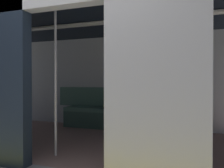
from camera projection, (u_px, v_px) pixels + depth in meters
The scene contains 7 objects.
train_car at pixel (102, 55), 3.80m from camera, with size 6.40×2.96×2.21m.
bench_seat at pixel (125, 114), 4.86m from camera, with size 2.82×0.44×0.45m.
person_seated at pixel (134, 99), 4.73m from camera, with size 0.55×0.71×1.18m.
handbag at pixel (154, 106), 4.71m from camera, with size 0.26×0.15×0.17m.
book at pixel (118, 108), 4.94m from camera, with size 0.15×0.22×0.03m, color silver.
grab_pole_door at pixel (56, 83), 3.17m from camera, with size 0.04×0.04×2.07m, color silver.
grab_pole_far at pixel (118, 83), 2.92m from camera, with size 0.04×0.04×2.07m, color silver.
Camera 1 is at (-1.35, 2.22, 1.05)m, focal length 36.17 mm.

